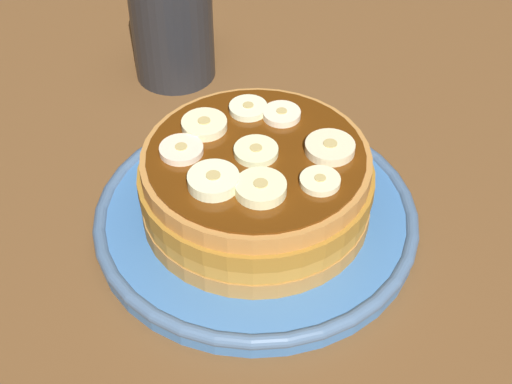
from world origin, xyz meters
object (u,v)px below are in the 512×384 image
pancake_stack (254,186)px  banana_slice_0 (248,154)px  banana_slice_7 (248,109)px  banana_slice_1 (214,181)px  banana_slice_3 (330,148)px  plate (256,216)px  banana_slice_8 (181,151)px  banana_slice_2 (288,117)px  banana_slice_5 (320,182)px  banana_slice_4 (204,125)px  banana_slice_6 (261,189)px  coffee_mug (174,24)px

pancake_stack → banana_slice_0: (-0.25, 0.35, 2.99)cm
banana_slice_7 → banana_slice_0: bearing=-155.6°
banana_slice_1 → banana_slice_3: (6.35, -5.75, -0.09)cm
banana_slice_0 → banana_slice_7: same height
plate → banana_slice_8: (-1.94, 4.73, 6.24)cm
banana_slice_0 → banana_slice_1: bearing=166.4°
banana_slice_2 → banana_slice_8: 8.34cm
pancake_stack → banana_slice_7: banana_slice_7 is taller
banana_slice_0 → banana_slice_7: 5.15cm
banana_slice_5 → banana_slice_8: same height
banana_slice_3 → banana_slice_5: bearing=-171.0°
banana_slice_1 → banana_slice_4: bearing=32.6°
plate → banana_slice_6: size_ratio=7.07×
plate → banana_slice_7: banana_slice_7 is taller
banana_slice_2 → banana_slice_3: 4.60cm
pancake_stack → banana_slice_7: (4.44, 2.47, 2.98)cm
plate → banana_slice_2: 7.75cm
banana_slice_3 → coffee_mug: 23.86cm
plate → banana_slice_7: bearing=30.6°
banana_slice_6 → banana_slice_7: 8.77cm
banana_slice_1 → banana_slice_7: size_ratio=1.22×
banana_slice_6 → coffee_mug: 25.65cm
banana_slice_4 → banana_slice_7: banana_slice_4 is taller
banana_slice_1 → banana_slice_5: size_ratio=1.27×
banana_slice_3 → banana_slice_8: (-4.27, 9.24, -0.08)cm
banana_slice_5 → banana_slice_7: 9.21cm
banana_slice_6 → banana_slice_8: size_ratio=1.11×
banana_slice_5 → banana_slice_6: (-2.35, 3.21, 0.15)cm
banana_slice_4 → banana_slice_2: bearing=-55.4°
banana_slice_0 → banana_slice_3: bearing=-60.3°
banana_slice_4 → banana_slice_6: banana_slice_6 is taller
pancake_stack → banana_slice_7: bearing=29.1°
banana_slice_2 → plate: bearing=173.9°
banana_slice_4 → coffee_mug: bearing=35.9°
coffee_mug → banana_slice_1: bearing=-145.0°
banana_slice_1 → banana_slice_6: same height
banana_slice_3 → banana_slice_5: 3.42cm
banana_slice_1 → banana_slice_2: bearing=-11.4°
plate → banana_slice_0: 6.27cm
pancake_stack → banana_slice_0: 3.02cm
banana_slice_5 → banana_slice_3: bearing=9.0°
banana_slice_7 → pancake_stack: bearing=-150.9°
banana_slice_6 → pancake_stack: bearing=30.4°
banana_slice_7 → banana_slice_5: bearing=-124.9°
banana_slice_4 → banana_slice_0: bearing=-110.8°
banana_slice_2 → coffee_mug: bearing=54.4°
banana_slice_4 → banana_slice_5: (-2.15, -9.56, -0.09)cm
banana_slice_2 → banana_slice_4: 6.08cm
banana_slice_5 → banana_slice_7: same height
banana_slice_8 → coffee_mug: 20.60cm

